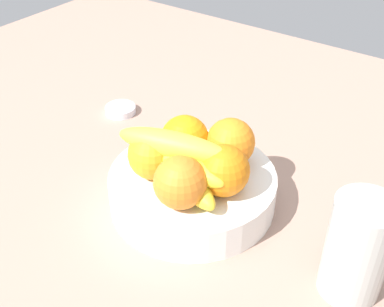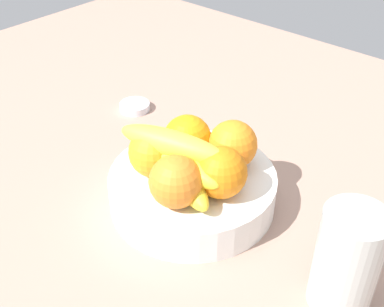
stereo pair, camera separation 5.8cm
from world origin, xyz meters
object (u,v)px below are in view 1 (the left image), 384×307
Objects in this scene: orange_back_left at (180,182)px; orange_back_right at (223,171)px; banana_bunch at (177,160)px; fruit_bowl at (192,189)px; jar_lid at (120,110)px; orange_front_right at (185,139)px; orange_front_left at (231,142)px; thermos_tumbler at (357,249)px; orange_center at (153,154)px.

orange_back_right is (-3.35, -5.64, 0.00)cm from orange_back_left.
banana_bunch reaches higher than orange_back_right.
orange_back_left is (-2.43, 6.12, 6.51)cm from fruit_bowl.
banana_bunch is 3.12× the size of jar_lid.
orange_front_right is at bearing -63.86° from banana_bunch.
jar_lid is (30.15, -20.02, -8.55)cm from orange_back_left.
orange_front_left is at bearing -65.85° from orange_back_right.
thermos_tumbler reaches higher than banana_bunch.
orange_center is at bearing 143.32° from jar_lid.
orange_back_left is at bearing 146.42° from jar_lid.
orange_front_left is at bearing -111.03° from banana_bunch.
orange_front_left and orange_center have the same top height.
banana_bunch is 1.33× the size of thermos_tumbler.
orange_back_left reaches higher than fruit_bowl.
orange_front_right is at bearing -39.22° from fruit_bowl.
banana_bunch is (6.36, 2.36, 0.45)cm from orange_back_right.
banana_bunch is (3.42, 8.90, 0.45)cm from orange_front_left.
thermos_tumbler is at bearing 171.43° from orange_front_right.
orange_front_left and orange_back_left have the same top height.
thermos_tumbler reaches higher than jar_lid.
fruit_bowl reaches higher than jar_lid.
banana_bunch is at bearing 2.42° from thermos_tumbler.
orange_back_left is at bearing 88.05° from orange_front_left.
orange_center is 1.00× the size of orange_back_left.
thermos_tumbler is at bearing -169.43° from orange_back_left.
orange_back_left is 1.23× the size of jar_lid.
orange_front_right is 9.61cm from orange_back_right.
orange_front_right is 29.71cm from thermos_tumbler.
orange_center is 30.82cm from thermos_tumbler.
orange_front_left is 11.98cm from orange_center.
orange_back_right is (-9.07, 3.17, 0.00)cm from orange_front_right.
orange_back_left reaches higher than jar_lid.
orange_front_left and orange_back_right have the same top height.
fruit_bowl is 26.43cm from thermos_tumbler.
orange_back_left is 6.56cm from orange_back_right.
fruit_bowl is 9.26cm from orange_back_left.
orange_back_right is 1.23× the size of jar_lid.
orange_front_left is 1.00× the size of orange_back_left.
orange_center reaches higher than jar_lid.
jar_lid is (53.73, -15.62, -6.41)cm from thermos_tumbler.
banana_bunch is 33.13cm from jar_lid.
orange_front_left is 24.53cm from thermos_tumbler.
orange_front_left is 1.00× the size of orange_front_right.
orange_front_left is 7.00cm from orange_front_right.
fruit_bowl is 3.40× the size of orange_center.
orange_front_right is 6.18cm from banana_bunch.
orange_back_right is 0.53× the size of thermos_tumbler.
orange_back_left is 4.47cm from banana_bunch.
orange_back_left is (0.42, 12.18, 0.00)cm from orange_front_left.
orange_front_right is (3.30, -2.69, 6.51)cm from fruit_bowl.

